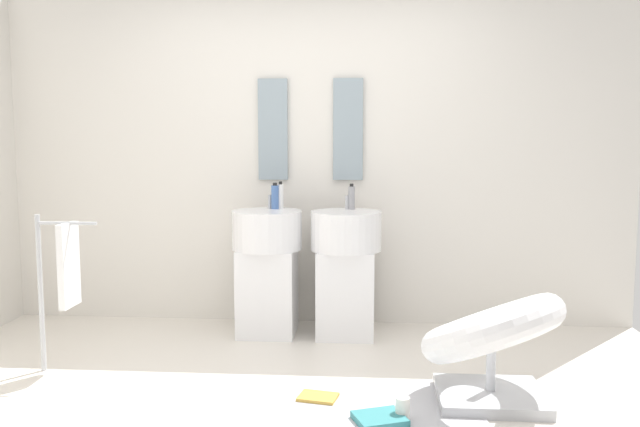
# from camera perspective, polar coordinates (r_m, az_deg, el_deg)

# --- Properties ---
(ground_plane) EXTENTS (4.80, 3.60, 0.04)m
(ground_plane) POSITION_cam_1_polar(r_m,az_deg,el_deg) (3.71, -3.08, -16.02)
(ground_plane) COLOR silver
(rear_partition) EXTENTS (4.80, 0.10, 2.60)m
(rear_partition) POSITION_cam_1_polar(r_m,az_deg,el_deg) (5.07, -0.75, 5.33)
(rear_partition) COLOR silver
(rear_partition) RESTS_ON ground_plane
(pedestal_sink_left) EXTENTS (0.50, 0.50, 0.99)m
(pedestal_sink_left) POSITION_cam_1_polar(r_m,az_deg,el_deg) (4.79, -4.52, -4.53)
(pedestal_sink_left) COLOR white
(pedestal_sink_left) RESTS_ON ground_plane
(pedestal_sink_right) EXTENTS (0.50, 0.50, 0.99)m
(pedestal_sink_right) POSITION_cam_1_polar(r_m,az_deg,el_deg) (4.73, 2.22, -4.64)
(pedestal_sink_right) COLOR white
(pedestal_sink_right) RESTS_ON ground_plane
(vanity_mirror_left) EXTENTS (0.22, 0.03, 0.75)m
(vanity_mirror_left) POSITION_cam_1_polar(r_m,az_deg,el_deg) (5.03, -4.03, 7.16)
(vanity_mirror_left) COLOR #8C9EA8
(vanity_mirror_right) EXTENTS (0.22, 0.03, 0.75)m
(vanity_mirror_right) POSITION_cam_1_polar(r_m,az_deg,el_deg) (4.98, 2.41, 7.18)
(vanity_mirror_right) COLOR #8C9EA8
(lounge_chair) EXTENTS (1.09, 1.09, 0.65)m
(lounge_chair) POSITION_cam_1_polar(r_m,az_deg,el_deg) (3.70, 14.45, -10.22)
(lounge_chair) COLOR #B7BABF
(lounge_chair) RESTS_ON ground_plane
(towel_rack) EXTENTS (0.37, 0.22, 0.95)m
(towel_rack) POSITION_cam_1_polar(r_m,az_deg,el_deg) (4.25, -20.99, -4.40)
(towel_rack) COLOR #B7BABF
(towel_rack) RESTS_ON ground_plane
(area_rug) EXTENTS (1.21, 0.79, 0.01)m
(area_rug) POSITION_cam_1_polar(r_m,az_deg,el_deg) (3.61, 3.85, -16.26)
(area_rug) COLOR #B2B2B7
(area_rug) RESTS_ON ground_plane
(magazine_ochre) EXTENTS (0.23, 0.19, 0.02)m
(magazine_ochre) POSITION_cam_1_polar(r_m,az_deg,el_deg) (3.71, -0.17, -15.38)
(magazine_ochre) COLOR gold
(magazine_ochre) RESTS_ON area_rug
(magazine_teal) EXTENTS (0.29, 0.27, 0.03)m
(magazine_teal) POSITION_cam_1_polar(r_m,az_deg,el_deg) (3.44, 5.11, -17.05)
(magazine_teal) COLOR teal
(magazine_teal) RESTS_ON area_rug
(coffee_mug) EXTENTS (0.07, 0.07, 0.11)m
(coffee_mug) POSITION_cam_1_polar(r_m,az_deg,el_deg) (3.47, 7.06, -16.16)
(coffee_mug) COLOR white
(coffee_mug) RESTS_ON area_rug
(soap_bottle_blue) EXTENTS (0.05, 0.05, 0.19)m
(soap_bottle_blue) POSITION_cam_1_polar(r_m,az_deg,el_deg) (4.84, -3.86, 1.43)
(soap_bottle_blue) COLOR #4C72B7
(soap_bottle_blue) RESTS_ON pedestal_sink_left
(soap_bottle_grey) EXTENTS (0.05, 0.05, 0.18)m
(soap_bottle_grey) POSITION_cam_1_polar(r_m,az_deg,el_deg) (4.81, 2.71, 1.38)
(soap_bottle_grey) COLOR #99999E
(soap_bottle_grey) RESTS_ON pedestal_sink_right
(soap_bottle_white) EXTENTS (0.04, 0.04, 0.20)m
(soap_bottle_white) POSITION_cam_1_polar(r_m,az_deg,el_deg) (4.85, -3.39, 1.50)
(soap_bottle_white) COLOR white
(soap_bottle_white) RESTS_ON pedestal_sink_left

